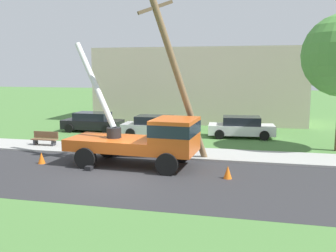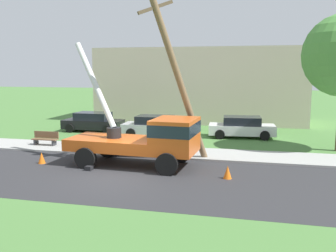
{
  "view_description": "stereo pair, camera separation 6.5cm",
  "coord_description": "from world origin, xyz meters",
  "px_view_note": "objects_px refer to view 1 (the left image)",
  "views": [
    {
      "loc": [
        5.67,
        -14.84,
        4.61
      ],
      "look_at": [
        1.76,
        2.23,
        1.94
      ],
      "focal_mm": 40.06,
      "sensor_mm": 36.0,
      "label": 1
    },
    {
      "loc": [
        5.74,
        -14.82,
        4.61
      ],
      "look_at": [
        1.76,
        2.23,
        1.94
      ],
      "focal_mm": 40.06,
      "sensor_mm": 36.0,
      "label": 2
    }
  ],
  "objects_px": {
    "traffic_cone_behind": "(41,158)",
    "parked_sedan_silver": "(154,126)",
    "parked_sedan_black": "(93,122)",
    "utility_truck": "(149,137)",
    "parked_sedan_white": "(241,127)",
    "traffic_cone_ahead": "(228,172)",
    "leaning_utility_pole": "(177,74)",
    "park_bench": "(45,139)"
  },
  "relations": [
    {
      "from": "traffic_cone_behind",
      "to": "parked_sedan_silver",
      "type": "relative_size",
      "value": 0.13
    },
    {
      "from": "traffic_cone_behind",
      "to": "parked_sedan_black",
      "type": "xyz_separation_m",
      "value": [
        -1.55,
        9.52,
        0.43
      ]
    },
    {
      "from": "parked_sedan_silver",
      "to": "utility_truck",
      "type": "bearing_deg",
      "value": -76.88
    },
    {
      "from": "traffic_cone_behind",
      "to": "parked_sedan_white",
      "type": "relative_size",
      "value": 0.12
    },
    {
      "from": "traffic_cone_ahead",
      "to": "parked_sedan_white",
      "type": "height_order",
      "value": "parked_sedan_white"
    },
    {
      "from": "utility_truck",
      "to": "leaning_utility_pole",
      "type": "distance_m",
      "value": 3.39
    },
    {
      "from": "parked_sedan_white",
      "to": "leaning_utility_pole",
      "type": "bearing_deg",
      "value": -111.06
    },
    {
      "from": "parked_sedan_black",
      "to": "leaning_utility_pole",
      "type": "bearing_deg",
      "value": -43.74
    },
    {
      "from": "parked_sedan_black",
      "to": "parked_sedan_white",
      "type": "height_order",
      "value": "same"
    },
    {
      "from": "utility_truck",
      "to": "parked_sedan_silver",
      "type": "bearing_deg",
      "value": 103.12
    },
    {
      "from": "leaning_utility_pole",
      "to": "parked_sedan_silver",
      "type": "relative_size",
      "value": 1.93
    },
    {
      "from": "traffic_cone_ahead",
      "to": "traffic_cone_behind",
      "type": "relative_size",
      "value": 1.0
    },
    {
      "from": "utility_truck",
      "to": "traffic_cone_ahead",
      "type": "distance_m",
      "value": 4.15
    },
    {
      "from": "leaning_utility_pole",
      "to": "parked_sedan_white",
      "type": "distance_m",
      "value": 8.9
    },
    {
      "from": "traffic_cone_ahead",
      "to": "parked_sedan_silver",
      "type": "relative_size",
      "value": 0.13
    },
    {
      "from": "parked_sedan_black",
      "to": "parked_sedan_white",
      "type": "relative_size",
      "value": 0.97
    },
    {
      "from": "leaning_utility_pole",
      "to": "parked_sedan_silver",
      "type": "distance_m",
      "value": 8.17
    },
    {
      "from": "utility_truck",
      "to": "leaning_utility_pole",
      "type": "relative_size",
      "value": 0.79
    },
    {
      "from": "parked_sedan_black",
      "to": "park_bench",
      "type": "height_order",
      "value": "parked_sedan_black"
    },
    {
      "from": "traffic_cone_ahead",
      "to": "parked_sedan_white",
      "type": "bearing_deg",
      "value": 88.77
    },
    {
      "from": "traffic_cone_behind",
      "to": "parked_sedan_black",
      "type": "bearing_deg",
      "value": 99.26
    },
    {
      "from": "parked_sedan_silver",
      "to": "parked_sedan_white",
      "type": "height_order",
      "value": "same"
    },
    {
      "from": "traffic_cone_behind",
      "to": "utility_truck",
      "type": "bearing_deg",
      "value": 7.22
    },
    {
      "from": "parked_sedan_black",
      "to": "parked_sedan_silver",
      "type": "bearing_deg",
      "value": -10.56
    },
    {
      "from": "parked_sedan_white",
      "to": "park_bench",
      "type": "relative_size",
      "value": 2.83
    },
    {
      "from": "parked_sedan_silver",
      "to": "park_bench",
      "type": "distance_m",
      "value": 7.33
    },
    {
      "from": "traffic_cone_behind",
      "to": "park_bench",
      "type": "bearing_deg",
      "value": 118.57
    },
    {
      "from": "traffic_cone_ahead",
      "to": "park_bench",
      "type": "distance_m",
      "value": 11.93
    },
    {
      "from": "utility_truck",
      "to": "parked_sedan_white",
      "type": "xyz_separation_m",
      "value": [
        4.03,
        8.8,
        -0.7
      ]
    },
    {
      "from": "parked_sedan_black",
      "to": "utility_truck",
      "type": "bearing_deg",
      "value": -52.24
    },
    {
      "from": "leaning_utility_pole",
      "to": "parked_sedan_white",
      "type": "relative_size",
      "value": 1.89
    },
    {
      "from": "traffic_cone_ahead",
      "to": "leaning_utility_pole",
      "type": "bearing_deg",
      "value": 138.03
    },
    {
      "from": "utility_truck",
      "to": "parked_sedan_black",
      "type": "xyz_separation_m",
      "value": [
        -6.85,
        8.85,
        -0.7
      ]
    },
    {
      "from": "utility_truck",
      "to": "parked_sedan_silver",
      "type": "height_order",
      "value": "utility_truck"
    },
    {
      "from": "utility_truck",
      "to": "traffic_cone_ahead",
      "type": "xyz_separation_m",
      "value": [
        3.81,
        -1.2,
        -1.13
      ]
    },
    {
      "from": "parked_sedan_black",
      "to": "parked_sedan_silver",
      "type": "xyz_separation_m",
      "value": [
        5.01,
        -0.93,
        0.0
      ]
    },
    {
      "from": "leaning_utility_pole",
      "to": "parked_sedan_black",
      "type": "xyz_separation_m",
      "value": [
        -7.96,
        7.62,
        -3.66
      ]
    },
    {
      "from": "leaning_utility_pole",
      "to": "traffic_cone_ahead",
      "type": "xyz_separation_m",
      "value": [
        2.7,
        -2.43,
        -4.09
      ]
    },
    {
      "from": "leaning_utility_pole",
      "to": "traffic_cone_behind",
      "type": "height_order",
      "value": "leaning_utility_pole"
    },
    {
      "from": "utility_truck",
      "to": "traffic_cone_behind",
      "type": "relative_size",
      "value": 12.05
    },
    {
      "from": "traffic_cone_ahead",
      "to": "parked_sedan_silver",
      "type": "distance_m",
      "value": 10.73
    },
    {
      "from": "leaning_utility_pole",
      "to": "parked_sedan_black",
      "type": "bearing_deg",
      "value": 136.26
    }
  ]
}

